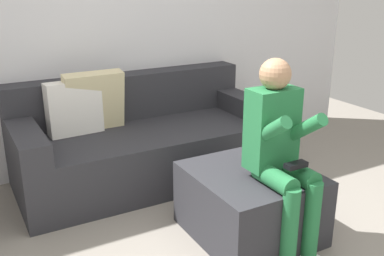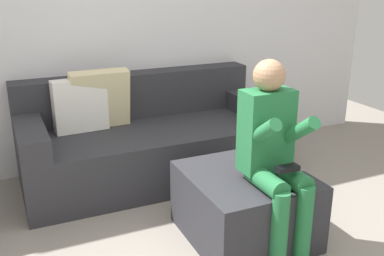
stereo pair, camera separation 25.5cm
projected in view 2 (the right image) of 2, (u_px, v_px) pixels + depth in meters
wall_back at (123, 17)px, 3.90m from camera, size 5.26×0.10×2.63m
couch_sectional at (146, 139)px, 3.83m from camera, size 2.12×0.95×0.94m
ottoman at (245, 205)px, 2.94m from camera, size 0.74×0.79×0.45m
person_seated at (274, 151)px, 2.65m from camera, size 0.31×0.58×1.20m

